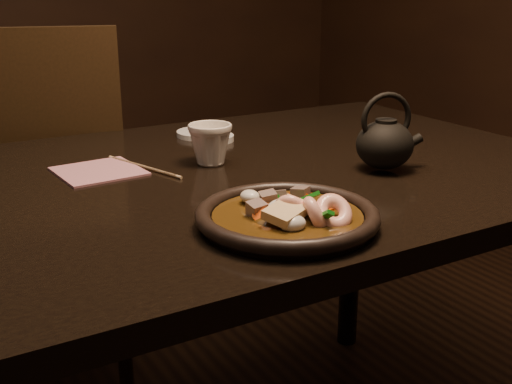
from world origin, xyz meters
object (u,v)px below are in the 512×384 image
table (179,219)px  tea_cup (210,143)px  plate (287,217)px  teapot (385,142)px  chair (38,200)px

table → tea_cup: 0.17m
table → plate: size_ratio=5.87×
table → plate: (0.05, -0.29, 0.09)m
plate → teapot: (0.32, 0.15, 0.04)m
table → tea_cup: size_ratio=18.51×
plate → teapot: bearing=25.6°
teapot → tea_cup: bearing=157.2°
tea_cup → chair: bearing=111.2°
table → tea_cup: bearing=32.3°
table → tea_cup: (0.10, 0.06, 0.12)m
plate → tea_cup: (0.05, 0.36, 0.03)m
chair → tea_cup: (0.22, -0.58, 0.25)m
plate → teapot: 0.36m
plate → table: bearing=99.0°
table → teapot: teapot is taller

